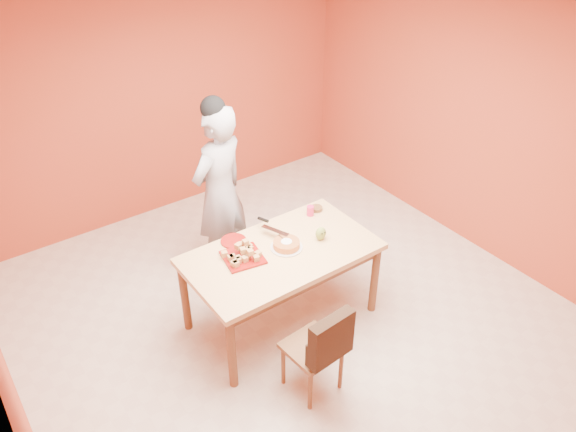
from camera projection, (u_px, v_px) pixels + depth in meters
floor at (298, 323)px, 5.04m from camera, size 5.00×5.00×0.00m
ceiling at (303, 14)px, 3.54m from camera, size 5.00×5.00×0.00m
wall_back at (160, 96)px, 5.98m from camera, size 4.50×0.00×4.50m
wall_right at (488, 124)px, 5.38m from camera, size 0.00×5.00×5.00m
dining_table at (281, 260)px, 4.73m from camera, size 1.60×0.90×0.76m
dining_chair at (314, 347)px, 4.21m from camera, size 0.42×0.48×0.86m
pastry_pile at (243, 252)px, 4.56m from camera, size 0.28×0.28×0.09m
person at (220, 193)px, 5.23m from camera, size 0.74×0.60×1.75m
pastry_platter at (243, 257)px, 4.59m from camera, size 0.36×0.36×0.02m
red_dinner_plate at (234, 241)px, 4.79m from camera, size 0.26×0.26×0.01m
white_cake_plate at (286, 247)px, 4.71m from camera, size 0.34×0.34×0.01m
sponge_cake at (286, 244)px, 4.70m from camera, size 0.26×0.26×0.05m
cake_server at (275, 231)px, 4.80m from camera, size 0.14×0.26×0.01m
egg_ornament at (321, 233)px, 4.78m from camera, size 0.10×0.08×0.12m
magenta_glass at (310, 211)px, 5.10m from camera, size 0.08×0.08×0.09m
checker_tin at (316, 209)px, 5.19m from camera, size 0.14×0.14×0.03m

